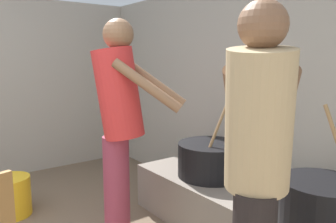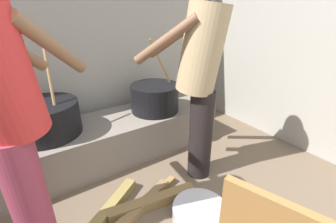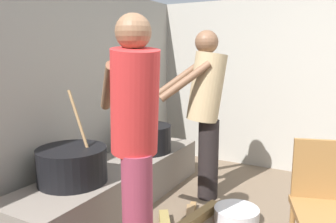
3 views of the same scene
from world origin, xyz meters
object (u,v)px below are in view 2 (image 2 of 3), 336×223
(cook_in_tan_shirt, at_px, (200,72))
(cook_in_red_shirt, at_px, (6,106))
(cooking_pot_secondary, at_px, (155,98))
(cooking_pot_main, at_px, (45,119))
(metal_mixing_bowl, at_px, (199,214))

(cook_in_tan_shirt, bearing_deg, cook_in_red_shirt, -178.43)
(cooking_pot_secondary, bearing_deg, cook_in_tan_shirt, -87.60)
(cooking_pot_main, relative_size, cook_in_red_shirt, 0.44)
(cooking_pot_secondary, xyz_separation_m, cook_in_red_shirt, (-1.22, -0.68, 0.42))
(cooking_pot_main, height_order, cooking_pot_secondary, cooking_pot_main)
(cook_in_red_shirt, distance_m, cook_in_tan_shirt, 1.25)
(cooking_pot_secondary, distance_m, cook_in_red_shirt, 1.46)
(cooking_pot_secondary, bearing_deg, cooking_pot_main, 175.72)
(metal_mixing_bowl, bearing_deg, cook_in_tan_shirt, 53.36)
(cook_in_red_shirt, xyz_separation_m, metal_mixing_bowl, (0.93, -0.40, -0.90))
(cooking_pot_main, distance_m, cooking_pot_secondary, 1.03)
(cooking_pot_main, height_order, metal_mixing_bowl, cooking_pot_main)
(cook_in_red_shirt, bearing_deg, cooking_pot_main, 75.53)
(cook_in_tan_shirt, bearing_deg, cooking_pot_secondary, 92.40)
(cooking_pot_main, height_order, cook_in_red_shirt, cook_in_red_shirt)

